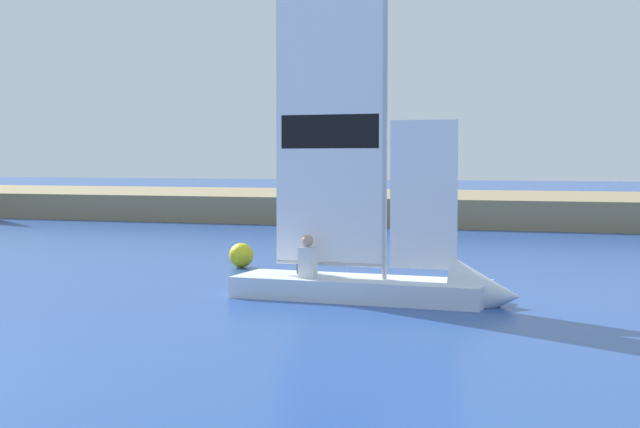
% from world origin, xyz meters
% --- Properties ---
extents(shore_bank, '(80.00, 10.60, 1.00)m').
position_xyz_m(shore_bank, '(0.00, 29.60, 0.50)').
color(shore_bank, '#897A56').
rests_on(shore_bank, ground).
extents(sailboat, '(4.85, 1.38, 6.01)m').
position_xyz_m(sailboat, '(4.70, 8.09, 0.47)').
color(sailboat, silver).
rests_on(sailboat, ground).
extents(channel_buoy, '(0.54, 0.54, 0.54)m').
position_xyz_m(channel_buoy, '(0.19, 11.70, 0.27)').
color(channel_buoy, yellow).
rests_on(channel_buoy, ground).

